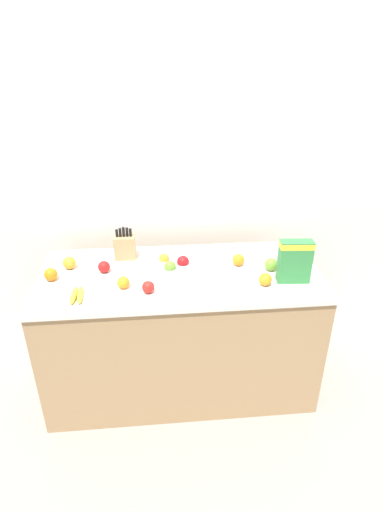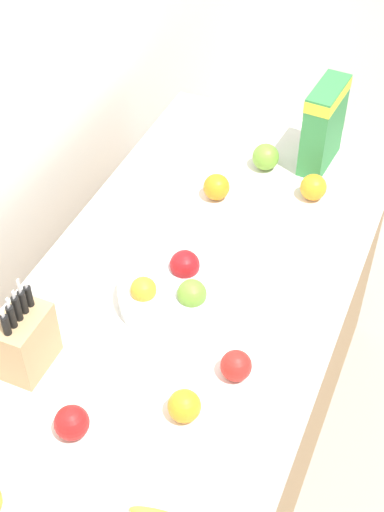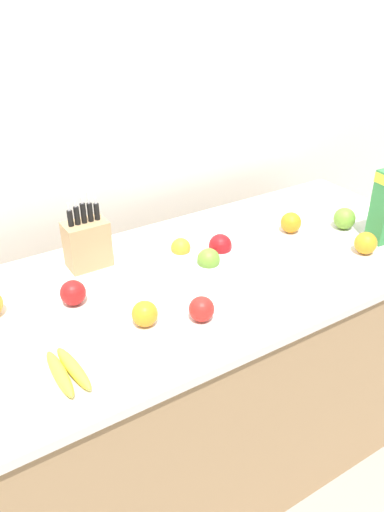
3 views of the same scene
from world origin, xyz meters
TOP-DOWN VIEW (x-y plane):
  - ground_plane at (0.00, 0.00)m, footprint 14.00×14.00m
  - wall_back at (0.00, 0.62)m, footprint 9.00×0.06m
  - counter at (0.00, 0.00)m, footprint 1.79×0.81m
  - knife_block at (-0.35, 0.24)m, footprint 0.14×0.09m
  - fruit_bowl at (-0.04, 0.01)m, footprint 0.27×0.27m
  - banana_bunch at (-0.60, -0.23)m, footprint 0.08×0.19m
  - apple_rear at (-0.48, 0.05)m, footprint 0.08×0.08m
  - apple_front at (0.59, -0.02)m, footprint 0.08×0.08m
  - apple_by_knife_block at (-0.20, -0.22)m, footprint 0.07×0.07m
  - orange_front_right at (0.50, -0.20)m, footprint 0.08×0.08m
  - orange_front_left at (-0.34, -0.15)m, footprint 0.07×0.07m
  - orange_front_center at (0.39, 0.07)m, footprint 0.08×0.08m

SIDE VIEW (x-z plane):
  - ground_plane at x=0.00m, z-range 0.00..0.00m
  - counter at x=0.00m, z-range 0.00..0.90m
  - banana_bunch at x=-0.60m, z-range 0.90..0.94m
  - apple_by_knife_block at x=-0.20m, z-range 0.90..0.98m
  - orange_front_left at x=-0.34m, z-range 0.90..0.98m
  - apple_rear at x=-0.48m, z-range 0.90..0.98m
  - orange_front_right at x=0.50m, z-range 0.90..0.98m
  - orange_front_center at x=0.39m, z-range 0.90..0.98m
  - fruit_bowl at x=-0.04m, z-range 0.89..1.00m
  - apple_front at x=0.59m, z-range 0.90..0.99m
  - knife_block at x=-0.35m, z-range 0.86..1.12m
  - wall_back at x=0.00m, z-range 0.00..2.60m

